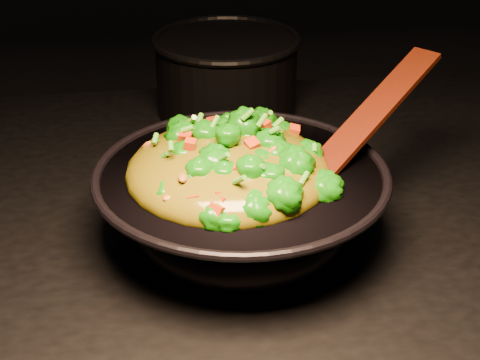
{
  "coord_description": "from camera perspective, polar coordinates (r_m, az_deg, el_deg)",
  "views": [
    {
      "loc": [
        -0.11,
        -0.9,
        1.44
      ],
      "look_at": [
        0.02,
        -0.09,
        0.99
      ],
      "focal_mm": 55.0,
      "sensor_mm": 36.0,
      "label": 1
    }
  ],
  "objects": [
    {
      "name": "wok",
      "position": [
        0.95,
        0.09,
        -2.19
      ],
      "size": [
        0.4,
        0.4,
        0.1
      ],
      "primitive_type": null,
      "rotation": [
        0.0,
        0.0,
        -0.11
      ],
      "color": "black",
      "rests_on": "stovetop"
    },
    {
      "name": "spatula",
      "position": [
        0.99,
        10.19,
        5.05
      ],
      "size": [
        0.23,
        0.19,
        0.11
      ],
      "primitive_type": "cube",
      "rotation": [
        0.0,
        -0.38,
        0.66
      ],
      "color": "#3D1407",
      "rests_on": "wok"
    },
    {
      "name": "back_pot",
      "position": [
        1.32,
        -1.05,
        8.2
      ],
      "size": [
        0.31,
        0.31,
        0.14
      ],
      "primitive_type": "cylinder",
      "rotation": [
        0.0,
        0.0,
        0.31
      ],
      "color": "black",
      "rests_on": "stovetop"
    },
    {
      "name": "stir_fry",
      "position": [
        0.9,
        -0.94,
        2.89
      ],
      "size": [
        0.34,
        0.34,
        0.09
      ],
      "primitive_type": null,
      "rotation": [
        0.0,
        0.0,
        -0.42
      ],
      "color": "#167108",
      "rests_on": "wok"
    }
  ]
}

